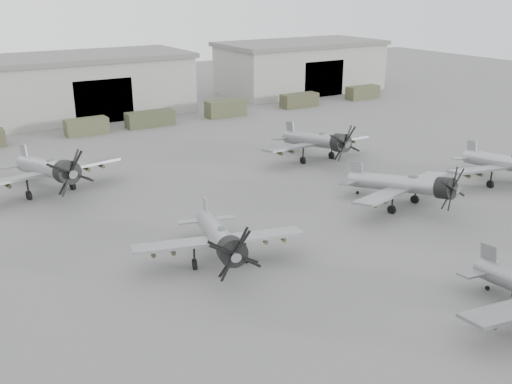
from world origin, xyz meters
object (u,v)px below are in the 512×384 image
aircraft_mid_2 (407,185)px  aircraft_far_1 (319,141)px  aircraft_far_0 (49,169)px  aircraft_mid_1 (220,238)px  aircraft_mid_3 (510,164)px

aircraft_mid_2 → aircraft_far_1: bearing=69.8°
aircraft_mid_2 → aircraft_far_0: size_ratio=0.87×
aircraft_mid_2 → aircraft_far_0: 31.42m
aircraft_mid_1 → aircraft_far_1: (20.60, 16.09, 0.16)m
aircraft_mid_2 → aircraft_mid_3: bearing=-16.0°
aircraft_mid_3 → aircraft_far_0: size_ratio=0.89×
aircraft_mid_1 → aircraft_mid_3: (30.92, 0.27, 0.06)m
aircraft_far_0 → aircraft_far_1: aircraft_far_0 is taller
aircraft_mid_1 → aircraft_far_1: 26.14m
aircraft_mid_1 → aircraft_far_0: aircraft_far_0 is taller
aircraft_mid_1 → aircraft_mid_3: aircraft_mid_3 is taller
aircraft_mid_1 → aircraft_far_0: bearing=123.4°
aircraft_mid_1 → aircraft_far_1: aircraft_far_1 is taller
aircraft_far_0 → aircraft_far_1: 27.36m
aircraft_far_1 → aircraft_mid_2: bearing=-96.5°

